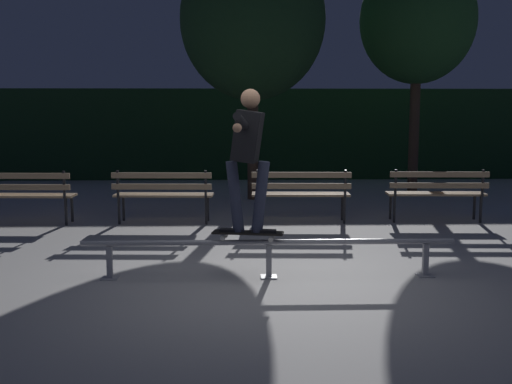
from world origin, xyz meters
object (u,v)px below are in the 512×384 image
at_px(park_bench_leftmost, 23,191).
at_px(grind_rail, 269,248).
at_px(park_bench_left_center, 163,191).
at_px(tree_behind_benches, 253,20).
at_px(park_bench_rightmost, 437,190).
at_px(skateboarder, 248,148).
at_px(skateboard, 248,233).
at_px(park_bench_right_center, 301,190).
at_px(tree_far_right, 418,21).

bearing_deg(park_bench_leftmost, grind_rail, -41.57).
distance_m(park_bench_left_center, tree_behind_benches, 4.39).
height_order(grind_rail, park_bench_leftmost, park_bench_leftmost).
height_order(park_bench_rightmost, tree_behind_benches, tree_behind_benches).
bearing_deg(skateboarder, tree_behind_benches, 87.92).
height_order(skateboard, park_bench_leftmost, park_bench_leftmost).
bearing_deg(grind_rail, park_bench_leftmost, 138.43).
distance_m(park_bench_leftmost, tree_behind_benches, 5.58).
relative_size(grind_rail, park_bench_rightmost, 2.55).
bearing_deg(park_bench_left_center, park_bench_right_center, 0.00).
relative_size(park_bench_left_center, tree_far_right, 0.32).
distance_m(skateboard, park_bench_right_center, 3.48).
distance_m(park_bench_leftmost, park_bench_left_center, 2.24).
bearing_deg(tree_far_right, park_bench_left_center, -143.91).
bearing_deg(skateboarder, tree_far_right, 61.69).
height_order(skateboard, park_bench_left_center, park_bench_left_center).
bearing_deg(park_bench_leftmost, park_bench_rightmost, 0.00).
bearing_deg(skateboard, park_bench_leftmost, 136.62).
bearing_deg(tree_far_right, park_bench_rightmost, -99.87).
distance_m(grind_rail, park_bench_leftmost, 5.05).
distance_m(skateboarder, park_bench_leftmost, 4.96).
relative_size(skateboard, tree_far_right, 0.16).
bearing_deg(grind_rail, park_bench_right_center, 78.20).
xyz_separation_m(skateboard, tree_far_right, (3.82, 7.09, 3.23)).
relative_size(park_bench_leftmost, park_bench_left_center, 1.00).
height_order(skateboarder, park_bench_rightmost, skateboarder).
relative_size(park_bench_rightmost, tree_behind_benches, 0.31).
bearing_deg(tree_behind_benches, park_bench_right_center, -75.53).
bearing_deg(park_bench_rightmost, park_bench_right_center, 180.00).
distance_m(grind_rail, skateboarder, 1.13).
distance_m(grind_rail, tree_far_right, 8.64).
bearing_deg(park_bench_right_center, grind_rail, -101.80).
relative_size(skateboard, park_bench_right_center, 0.50).
bearing_deg(park_bench_right_center, park_bench_leftmost, 180.00).
bearing_deg(park_bench_rightmost, skateboarder, -133.40).
xyz_separation_m(grind_rail, park_bench_right_center, (0.70, 3.35, 0.21)).
xyz_separation_m(park_bench_left_center, park_bench_rightmost, (4.48, 0.00, 0.00)).
bearing_deg(grind_rail, tree_far_right, 63.14).
xyz_separation_m(skateboard, park_bench_left_center, (-1.31, 3.35, 0.04)).
relative_size(skateboarder, park_bench_leftmost, 0.96).
height_order(park_bench_left_center, park_bench_rightmost, same).
xyz_separation_m(skateboarder, park_bench_rightmost, (3.17, 3.35, -0.90)).
height_order(skateboard, park_bench_right_center, park_bench_right_center).
distance_m(park_bench_leftmost, tree_far_right, 8.86).
distance_m(skateboard, tree_far_right, 8.68).
xyz_separation_m(park_bench_leftmost, tree_far_right, (7.37, 3.74, 3.20)).
height_order(park_bench_rightmost, tree_far_right, tree_far_right).
xyz_separation_m(skateboarder, park_bench_leftmost, (-3.55, 3.35, -0.90)).
height_order(skateboarder, park_bench_left_center, skateboarder).
bearing_deg(grind_rail, park_bench_rightmost, 48.74).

